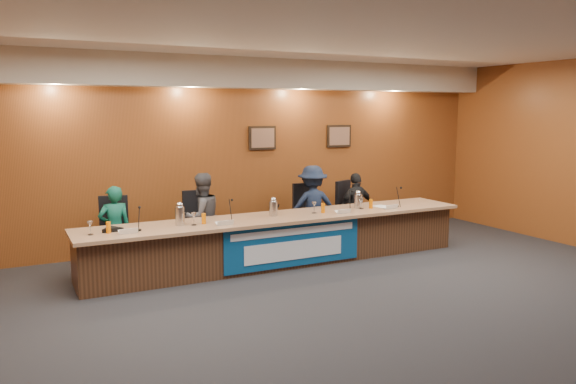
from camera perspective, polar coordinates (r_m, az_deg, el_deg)
name	(u,v)px	position (r m, az deg, el deg)	size (l,w,h in m)	color
floor	(373,312)	(6.75, 8.65, -11.98)	(10.00, 10.00, 0.00)	black
ceiling	(380,29)	(6.40, 9.29, 16.02)	(10.00, 8.00, 0.04)	silver
wall_back	(241,153)	(9.88, -4.80, 4.01)	(10.00, 0.04, 3.20)	brown
soffit	(246,73)	(9.65, -4.33, 11.94)	(10.00, 0.50, 0.50)	beige
dais_body	(282,241)	(8.63, -0.65, -4.98)	(6.00, 0.80, 0.70)	#422717
dais_top	(283,217)	(8.50, -0.51, -2.59)	(6.10, 0.95, 0.05)	#9B704F
banner	(294,245)	(8.26, 0.63, -5.37)	(2.20, 0.02, 0.65)	navy
banner_text_upper	(295,231)	(8.20, 0.67, -4.03)	(2.00, 0.01, 0.10)	silver
banner_text_lower	(295,250)	(8.27, 0.67, -5.93)	(1.60, 0.01, 0.28)	silver
wall_photo_left	(262,138)	(10.00, -2.62, 5.51)	(0.52, 0.04, 0.42)	black
wall_photo_right	(339,136)	(10.76, 5.19, 5.68)	(0.52, 0.04, 0.42)	black
panelist_a	(115,229)	(8.51, -17.19, -3.61)	(0.46, 0.30, 1.26)	#0E503F
panelist_b	(202,217)	(8.80, -8.77, -2.55)	(0.67, 0.52, 1.38)	#444347
panelist_c	(312,207)	(9.59, 2.50, -1.49)	(0.91, 0.52, 1.41)	#131D34
panelist_d	(356,207)	(10.07, 6.94, -1.57)	(0.73, 0.30, 1.24)	black
office_chair_a	(114,238)	(8.63, -17.26, -4.46)	(0.48, 0.48, 0.08)	black
office_chair_b	(200,229)	(8.94, -8.94, -3.77)	(0.48, 0.48, 0.08)	black
office_chair_c	(309,218)	(9.72, 2.20, -2.71)	(0.48, 0.48, 0.08)	black
office_chair_d	(353,214)	(10.18, 6.61, -2.25)	(0.48, 0.48, 0.08)	black
nameplate_a	(129,231)	(7.53, -15.88, -3.79)	(0.24, 0.06, 0.09)	white
microphone_a	(139,230)	(7.70, -14.93, -3.76)	(0.07, 0.07, 0.02)	black
juice_glass_a	(108,228)	(7.65, -17.78, -3.46)	(0.06, 0.06, 0.15)	orange
water_glass_a	(90,228)	(7.61, -19.45, -3.47)	(0.08, 0.08, 0.18)	silver
nameplate_b	(225,222)	(7.82, -6.38, -3.07)	(0.24, 0.06, 0.09)	white
microphone_b	(230,221)	(8.09, -5.94, -2.95)	(0.07, 0.07, 0.02)	black
juice_glass_b	(204,219)	(7.97, -8.56, -2.69)	(0.06, 0.06, 0.15)	orange
water_glass_b	(194,219)	(7.89, -9.55, -2.72)	(0.08, 0.08, 0.18)	silver
nameplate_c	(344,211)	(8.70, 5.72, -1.92)	(0.24, 0.06, 0.09)	white
microphone_c	(348,210)	(8.95, 6.14, -1.87)	(0.07, 0.07, 0.02)	black
juice_glass_c	(323,208)	(8.74, 3.58, -1.65)	(0.06, 0.06, 0.15)	orange
water_glass_c	(314,208)	(8.70, 2.68, -1.59)	(0.08, 0.08, 0.18)	silver
nameplate_d	(392,206)	(9.22, 10.50, -1.44)	(0.24, 0.06, 0.09)	white
microphone_d	(397,206)	(9.46, 10.98, -1.43)	(0.07, 0.07, 0.02)	black
juice_glass_d	(371,204)	(9.22, 8.42, -1.20)	(0.06, 0.06, 0.15)	orange
water_glass_d	(361,203)	(9.15, 7.46, -1.16)	(0.08, 0.08, 0.18)	silver
carafe_left	(180,216)	(7.91, -10.93, -2.42)	(0.13, 0.13, 0.26)	silver
carafe_mid	(273,209)	(8.47, -1.51, -1.70)	(0.13, 0.13, 0.22)	silver
carafe_right	(358,201)	(9.21, 7.13, -0.96)	(0.13, 0.13, 0.22)	silver
speakerphone	(112,229)	(7.77, -17.47, -3.63)	(0.32, 0.32, 0.05)	black
paper_stack	(382,207)	(9.42, 9.54, -1.47)	(0.22, 0.30, 0.01)	white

